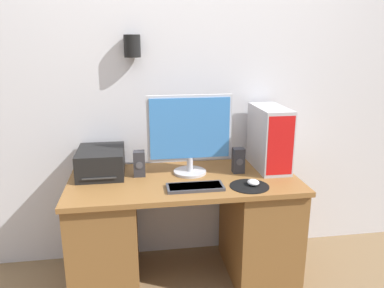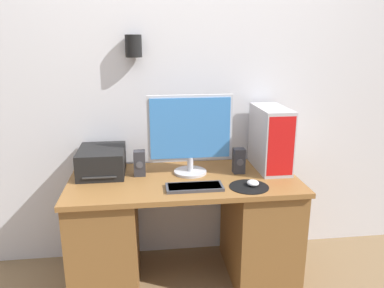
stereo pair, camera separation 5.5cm
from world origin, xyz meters
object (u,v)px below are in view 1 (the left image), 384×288
(mouse, at_px, (253,182))
(speaker_right, at_px, (238,160))
(keyboard, at_px, (195,187))
(computer_tower, at_px, (269,138))
(printer, at_px, (101,162))
(speaker_left, at_px, (139,164))
(monitor, at_px, (190,132))

(mouse, distance_m, speaker_right, 0.24)
(keyboard, height_order, mouse, mouse)
(computer_tower, bearing_deg, printer, 177.82)
(keyboard, relative_size, mouse, 4.10)
(mouse, distance_m, printer, 0.95)
(mouse, distance_m, computer_tower, 0.39)
(computer_tower, relative_size, speaker_left, 2.55)
(keyboard, distance_m, speaker_right, 0.39)
(mouse, xyz_separation_m, speaker_left, (-0.65, 0.26, 0.06))
(keyboard, relative_size, printer, 0.91)
(keyboard, distance_m, computer_tower, 0.64)
(monitor, height_order, keyboard, monitor)
(speaker_right, bearing_deg, speaker_left, 177.11)
(monitor, bearing_deg, computer_tower, 2.54)
(monitor, relative_size, computer_tower, 1.29)
(computer_tower, height_order, speaker_right, computer_tower)
(speaker_left, relative_size, speaker_right, 1.00)
(speaker_left, bearing_deg, speaker_right, -2.89)
(keyboard, height_order, computer_tower, computer_tower)
(printer, relative_size, speaker_right, 2.24)
(monitor, bearing_deg, printer, 173.35)
(printer, xyz_separation_m, speaker_left, (0.24, -0.07, -0.00))
(mouse, bearing_deg, keyboard, 178.96)
(monitor, relative_size, printer, 1.47)
(monitor, height_order, speaker_right, monitor)
(monitor, relative_size, keyboard, 1.62)
(monitor, xyz_separation_m, printer, (-0.55, 0.06, -0.19))
(computer_tower, bearing_deg, keyboard, -152.01)
(mouse, distance_m, speaker_left, 0.70)
(speaker_left, bearing_deg, monitor, 0.51)
(mouse, relative_size, computer_tower, 0.19)
(mouse, bearing_deg, printer, 159.50)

